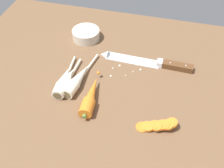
{
  "coord_description": "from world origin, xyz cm",
  "views": [
    {
      "loc": [
        16.2,
        -64.38,
        67.68
      ],
      "look_at": [
        0.0,
        -2.0,
        1.5
      ],
      "focal_mm": 44.21,
      "sensor_mm": 36.0,
      "label": 1
    }
  ],
  "objects_px": {
    "carrot_slice_stack": "(157,125)",
    "parsnip_mid_right": "(78,80)",
    "parsnip_front": "(66,81)",
    "prep_bowl": "(86,34)",
    "chefs_knife": "(144,61)",
    "parsnip_mid_left": "(63,81)",
    "whole_carrot": "(91,97)"
  },
  "relations": [
    {
      "from": "chefs_knife",
      "to": "parsnip_front",
      "type": "xyz_separation_m",
      "value": [
        -0.23,
        -0.18,
        0.01
      ]
    },
    {
      "from": "parsnip_front",
      "to": "chefs_knife",
      "type": "bearing_deg",
      "value": 37.92
    },
    {
      "from": "carrot_slice_stack",
      "to": "prep_bowl",
      "type": "bearing_deg",
      "value": 132.72
    },
    {
      "from": "chefs_knife",
      "to": "prep_bowl",
      "type": "height_order",
      "value": "prep_bowl"
    },
    {
      "from": "chefs_knife",
      "to": "whole_carrot",
      "type": "relative_size",
      "value": 1.72
    },
    {
      "from": "whole_carrot",
      "to": "carrot_slice_stack",
      "type": "relative_size",
      "value": 1.71
    },
    {
      "from": "carrot_slice_stack",
      "to": "prep_bowl",
      "type": "height_order",
      "value": "prep_bowl"
    },
    {
      "from": "carrot_slice_stack",
      "to": "parsnip_mid_right",
      "type": "bearing_deg",
      "value": 158.12
    },
    {
      "from": "chefs_knife",
      "to": "whole_carrot",
      "type": "height_order",
      "value": "whole_carrot"
    },
    {
      "from": "chefs_knife",
      "to": "parsnip_front",
      "type": "height_order",
      "value": "parsnip_front"
    },
    {
      "from": "parsnip_front",
      "to": "carrot_slice_stack",
      "type": "distance_m",
      "value": 0.34
    },
    {
      "from": "parsnip_mid_left",
      "to": "carrot_slice_stack",
      "type": "distance_m",
      "value": 0.34
    },
    {
      "from": "chefs_knife",
      "to": "whole_carrot",
      "type": "bearing_deg",
      "value": -120.11
    },
    {
      "from": "parsnip_front",
      "to": "parsnip_mid_right",
      "type": "height_order",
      "value": "same"
    },
    {
      "from": "whole_carrot",
      "to": "parsnip_mid_right",
      "type": "bearing_deg",
      "value": 136.65
    },
    {
      "from": "parsnip_mid_right",
      "to": "prep_bowl",
      "type": "height_order",
      "value": "same"
    },
    {
      "from": "parsnip_mid_right",
      "to": "whole_carrot",
      "type": "bearing_deg",
      "value": -43.35
    },
    {
      "from": "carrot_slice_stack",
      "to": "prep_bowl",
      "type": "relative_size",
      "value": 1.08
    },
    {
      "from": "chefs_knife",
      "to": "prep_bowl",
      "type": "relative_size",
      "value": 3.16
    },
    {
      "from": "whole_carrot",
      "to": "parsnip_mid_left",
      "type": "relative_size",
      "value": 0.97
    },
    {
      "from": "whole_carrot",
      "to": "parsnip_mid_right",
      "type": "xyz_separation_m",
      "value": [
        -0.07,
        0.06,
        -0.0
      ]
    },
    {
      "from": "parsnip_mid_left",
      "to": "chefs_knife",
      "type": "bearing_deg",
      "value": 37.39
    },
    {
      "from": "parsnip_mid_left",
      "to": "parsnip_mid_right",
      "type": "xyz_separation_m",
      "value": [
        0.04,
        0.02,
        -0.0
      ]
    },
    {
      "from": "carrot_slice_stack",
      "to": "whole_carrot",
      "type": "bearing_deg",
      "value": 166.57
    },
    {
      "from": "parsnip_front",
      "to": "carrot_slice_stack",
      "type": "height_order",
      "value": "parsnip_front"
    },
    {
      "from": "parsnip_mid_right",
      "to": "prep_bowl",
      "type": "relative_size",
      "value": 2.11
    },
    {
      "from": "parsnip_mid_left",
      "to": "parsnip_mid_right",
      "type": "distance_m",
      "value": 0.05
    },
    {
      "from": "parsnip_mid_right",
      "to": "parsnip_front",
      "type": "bearing_deg",
      "value": -156.07
    },
    {
      "from": "chefs_knife",
      "to": "parsnip_mid_right",
      "type": "xyz_separation_m",
      "value": [
        -0.2,
        -0.17,
        0.01
      ]
    },
    {
      "from": "whole_carrot",
      "to": "carrot_slice_stack",
      "type": "distance_m",
      "value": 0.23
    },
    {
      "from": "whole_carrot",
      "to": "parsnip_front",
      "type": "relative_size",
      "value": 1.07
    },
    {
      "from": "chefs_knife",
      "to": "parsnip_mid_left",
      "type": "height_order",
      "value": "parsnip_mid_left"
    }
  ]
}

